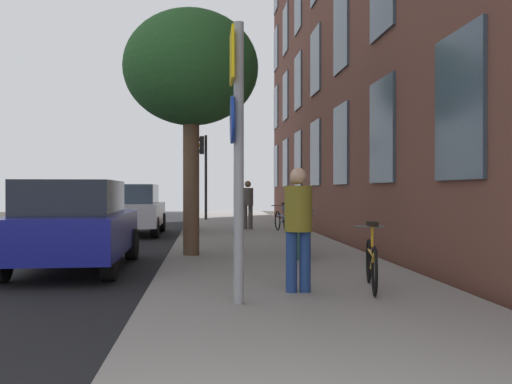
{
  "coord_description": "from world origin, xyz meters",
  "views": [
    {
      "loc": [
        -0.2,
        -2.27,
        1.47
      ],
      "look_at": [
        1.15,
        13.11,
        1.4
      ],
      "focal_mm": 39.62,
      "sensor_mm": 36.0,
      "label": 1
    }
  ],
  "objects_px": {
    "tree_far": "(191,82)",
    "pedestrian_2": "(248,201)",
    "sign_post": "(237,140)",
    "bicycle_1": "(306,238)",
    "car_1": "(131,209)",
    "traffic_light": "(204,162)",
    "bicycle_0": "(371,263)",
    "bicycle_2": "(304,232)",
    "car_0": "(74,224)",
    "pedestrian_1": "(296,210)",
    "bicycle_3": "(296,226)",
    "tree_near": "(191,70)",
    "bicycle_4": "(282,220)",
    "pedestrian_0": "(298,221)"
  },
  "relations": [
    {
      "from": "tree_far",
      "to": "pedestrian_2",
      "type": "relative_size",
      "value": 3.89
    },
    {
      "from": "sign_post",
      "to": "pedestrian_2",
      "type": "relative_size",
      "value": 2.02
    },
    {
      "from": "bicycle_1",
      "to": "car_1",
      "type": "distance_m",
      "value": 8.38
    },
    {
      "from": "pedestrian_2",
      "to": "traffic_light",
      "type": "bearing_deg",
      "value": 103.68
    },
    {
      "from": "tree_far",
      "to": "bicycle_0",
      "type": "distance_m",
      "value": 12.68
    },
    {
      "from": "bicycle_2",
      "to": "bicycle_0",
      "type": "bearing_deg",
      "value": -89.94
    },
    {
      "from": "bicycle_1",
      "to": "car_0",
      "type": "relative_size",
      "value": 0.4
    },
    {
      "from": "sign_post",
      "to": "bicycle_1",
      "type": "height_order",
      "value": "sign_post"
    },
    {
      "from": "sign_post",
      "to": "pedestrian_2",
      "type": "xyz_separation_m",
      "value": [
        1.05,
        12.58,
        -0.99
      ]
    },
    {
      "from": "pedestrian_2",
      "to": "bicycle_2",
      "type": "bearing_deg",
      "value": -82.91
    },
    {
      "from": "bicycle_0",
      "to": "pedestrian_1",
      "type": "relative_size",
      "value": 0.99
    },
    {
      "from": "bicycle_3",
      "to": "tree_far",
      "type": "bearing_deg",
      "value": 130.32
    },
    {
      "from": "bicycle_1",
      "to": "tree_far",
      "type": "bearing_deg",
      "value": 108.33
    },
    {
      "from": "traffic_light",
      "to": "bicycle_2",
      "type": "xyz_separation_m",
      "value": [
        2.35,
        -12.84,
        -2.22
      ]
    },
    {
      "from": "traffic_light",
      "to": "bicycle_0",
      "type": "xyz_separation_m",
      "value": [
        2.35,
        -18.08,
        -2.24
      ]
    },
    {
      "from": "tree_near",
      "to": "bicycle_3",
      "type": "xyz_separation_m",
      "value": [
        2.79,
        3.72,
        -3.47
      ]
    },
    {
      "from": "car_0",
      "to": "bicycle_1",
      "type": "bearing_deg",
      "value": 11.12
    },
    {
      "from": "tree_near",
      "to": "bicycle_0",
      "type": "xyz_separation_m",
      "value": [
        2.54,
        -4.24,
        -3.46
      ]
    },
    {
      "from": "bicycle_0",
      "to": "bicycle_4",
      "type": "distance_m",
      "value": 10.49
    },
    {
      "from": "traffic_light",
      "to": "tree_far",
      "type": "relative_size",
      "value": 0.59
    },
    {
      "from": "traffic_light",
      "to": "bicycle_2",
      "type": "bearing_deg",
      "value": -79.63
    },
    {
      "from": "tree_far",
      "to": "car_0",
      "type": "height_order",
      "value": "tree_far"
    },
    {
      "from": "traffic_light",
      "to": "car_0",
      "type": "relative_size",
      "value": 0.89
    },
    {
      "from": "tree_far",
      "to": "bicycle_1",
      "type": "height_order",
      "value": "tree_far"
    },
    {
      "from": "bicycle_2",
      "to": "car_1",
      "type": "relative_size",
      "value": 0.42
    },
    {
      "from": "bicycle_2",
      "to": "car_1",
      "type": "distance_m",
      "value": 7.36
    },
    {
      "from": "traffic_light",
      "to": "tree_near",
      "type": "bearing_deg",
      "value": -90.78
    },
    {
      "from": "bicycle_0",
      "to": "car_0",
      "type": "height_order",
      "value": "car_0"
    },
    {
      "from": "bicycle_2",
      "to": "bicycle_4",
      "type": "bearing_deg",
      "value": 87.91
    },
    {
      "from": "tree_far",
      "to": "bicycle_4",
      "type": "height_order",
      "value": "tree_far"
    },
    {
      "from": "bicycle_3",
      "to": "pedestrian_1",
      "type": "bearing_deg",
      "value": -99.28
    },
    {
      "from": "bicycle_3",
      "to": "pedestrian_0",
      "type": "xyz_separation_m",
      "value": [
        -1.27,
        -8.1,
        0.59
      ]
    },
    {
      "from": "tree_far",
      "to": "bicycle_4",
      "type": "relative_size",
      "value": 3.79
    },
    {
      "from": "traffic_light",
      "to": "pedestrian_2",
      "type": "distance_m",
      "value": 6.71
    },
    {
      "from": "bicycle_3",
      "to": "pedestrian_0",
      "type": "relative_size",
      "value": 0.97
    },
    {
      "from": "traffic_light",
      "to": "car_1",
      "type": "relative_size",
      "value": 0.91
    },
    {
      "from": "traffic_light",
      "to": "bicycle_4",
      "type": "height_order",
      "value": "traffic_light"
    },
    {
      "from": "tree_far",
      "to": "pedestrian_0",
      "type": "distance_m",
      "value": 12.43
    },
    {
      "from": "tree_far",
      "to": "pedestrian_1",
      "type": "xyz_separation_m",
      "value": [
        2.23,
        -8.25,
        -4.0
      ]
    },
    {
      "from": "bicycle_4",
      "to": "pedestrian_1",
      "type": "xyz_separation_m",
      "value": [
        -0.71,
        -7.25,
        0.59
      ]
    },
    {
      "from": "tree_near",
      "to": "bicycle_2",
      "type": "distance_m",
      "value": 4.39
    },
    {
      "from": "bicycle_0",
      "to": "car_0",
      "type": "relative_size",
      "value": 0.39
    },
    {
      "from": "tree_near",
      "to": "pedestrian_1",
      "type": "bearing_deg",
      "value": -26.32
    },
    {
      "from": "traffic_light",
      "to": "pedestrian_1",
      "type": "height_order",
      "value": "traffic_light"
    },
    {
      "from": "bicycle_2",
      "to": "pedestrian_0",
      "type": "bearing_deg",
      "value": -100.73
    },
    {
      "from": "bicycle_2",
      "to": "car_1",
      "type": "bearing_deg",
      "value": 129.06
    },
    {
      "from": "bicycle_1",
      "to": "bicycle_2",
      "type": "xyz_separation_m",
      "value": [
        0.21,
        1.4,
        0.02
      ]
    },
    {
      "from": "sign_post",
      "to": "bicycle_2",
      "type": "distance_m",
      "value": 6.52
    },
    {
      "from": "bicycle_2",
      "to": "pedestrian_0",
      "type": "xyz_separation_m",
      "value": [
        -1.02,
        -5.39,
        0.55
      ]
    },
    {
      "from": "pedestrian_2",
      "to": "car_0",
      "type": "bearing_deg",
      "value": -113.34
    }
  ]
}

